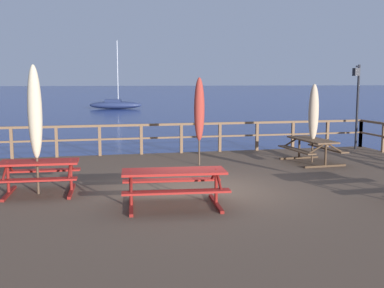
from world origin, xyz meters
The scene contains 11 objects.
ground_plane centered at (0.00, 0.00, 0.00)m, with size 600.00×600.00×0.00m, color navy.
wooden_deck centered at (0.00, 0.00, 0.31)m, with size 16.24×11.98×0.61m, color brown.
railing_waterside_far centered at (0.00, 5.84, 1.35)m, with size 16.04×0.10×1.09m.
picnic_table_front_left centered at (-0.88, -1.29, 1.18)m, with size 2.26×1.59×0.78m.
picnic_table_back_left centered at (-3.70, 0.51, 1.17)m, with size 1.83×1.49×0.78m.
picnic_table_back_right centered at (4.38, 2.93, 1.17)m, with size 1.51×2.05×0.78m.
patio_umbrella_short_mid centered at (-3.75, 0.48, 2.50)m, with size 0.32×0.32×2.97m.
patio_umbrella_tall_mid_right centered at (4.44, 3.01, 2.21)m, with size 0.32×0.32×2.51m.
patio_umbrella_short_front centered at (0.77, 3.27, 2.34)m, with size 0.32×0.32×2.71m.
lamp_post_hooked centered at (7.29, 5.14, 2.73)m, with size 0.51×0.55×3.20m.
sailboat_distant centered at (0.77, 43.96, 0.51)m, with size 6.22×2.92×7.72m.
Camera 1 is at (-2.63, -10.67, 3.21)m, focal length 43.97 mm.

